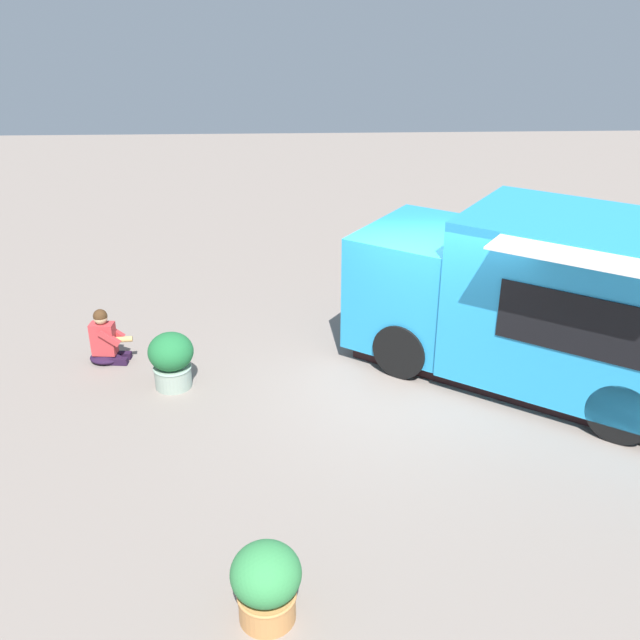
% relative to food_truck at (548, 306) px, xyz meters
% --- Properties ---
extents(ground_plane, '(40.00, 40.00, 0.00)m').
position_rel_food_truck_xyz_m(ground_plane, '(-0.11, -1.93, -1.26)').
color(ground_plane, gray).
extents(food_truck, '(5.05, 5.82, 2.63)m').
position_rel_food_truck_xyz_m(food_truck, '(0.00, 0.00, 0.00)').
color(food_truck, '#2490CF').
rests_on(food_truck, ground_plane).
extents(person_customer, '(0.49, 0.74, 0.92)m').
position_rel_food_truck_xyz_m(person_customer, '(-0.87, -6.78, -0.89)').
color(person_customer, '#26142F').
rests_on(person_customer, ground_plane).
extents(planter_flowering_near, '(0.68, 0.68, 0.88)m').
position_rel_food_truck_xyz_m(planter_flowering_near, '(-0.03, -5.60, -0.79)').
color(planter_flowering_near, '#90A090').
rests_on(planter_flowering_near, ground_plane).
extents(planter_flowering_far, '(0.58, 0.58, 0.82)m').
position_rel_food_truck_xyz_m(planter_flowering_far, '(-4.60, 0.06, -0.85)').
color(planter_flowering_far, silver).
rests_on(planter_flowering_far, ground_plane).
extents(planter_flowering_side, '(0.68, 0.68, 0.85)m').
position_rel_food_truck_xyz_m(planter_flowering_side, '(4.41, -4.06, -0.80)').
color(planter_flowering_side, '#BF8047').
rests_on(planter_flowering_side, ground_plane).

